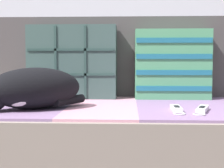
# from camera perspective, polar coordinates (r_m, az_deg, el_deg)

# --- Properties ---
(couch) EXTENTS (1.96, 0.90, 0.34)m
(couch) POSITION_cam_1_polar(r_m,az_deg,el_deg) (1.67, -6.68, -9.18)
(couch) COLOR brown
(couch) RESTS_ON ground_plane
(sofa_backrest) EXTENTS (1.92, 0.14, 0.44)m
(sofa_backrest) POSITION_cam_1_polar(r_m,az_deg,el_deg) (2.00, -4.98, 4.51)
(sofa_backrest) COLOR #474242
(sofa_backrest) RESTS_ON couch
(throw_pillow_quilted) EXTENTS (0.47, 0.14, 0.39)m
(throw_pillow_quilted) POSITION_cam_1_polar(r_m,az_deg,el_deg) (1.86, -6.59, 3.67)
(throw_pillow_quilted) COLOR #38514C
(throw_pillow_quilted) RESTS_ON couch
(throw_pillow_striped) EXTENTS (0.39, 0.14, 0.37)m
(throw_pillow_striped) POSITION_cam_1_polar(r_m,az_deg,el_deg) (1.85, 9.98, 3.25)
(throw_pillow_striped) COLOR #4C9366
(throw_pillow_striped) RESTS_ON couch
(sleeping_cat) EXTENTS (0.45, 0.38, 0.18)m
(sleeping_cat) POSITION_cam_1_polar(r_m,az_deg,el_deg) (1.48, -13.17, -0.87)
(sleeping_cat) COLOR black
(sleeping_cat) RESTS_ON couch
(game_remote_near) EXTENTS (0.10, 0.20, 0.02)m
(game_remote_near) POSITION_cam_1_polar(r_m,az_deg,el_deg) (1.43, 14.76, -4.11)
(game_remote_near) COLOR white
(game_remote_near) RESTS_ON couch
(game_remote_far) EXTENTS (0.05, 0.19, 0.02)m
(game_remote_far) POSITION_cam_1_polar(r_m,az_deg,el_deg) (1.42, 10.68, -4.09)
(game_remote_far) COLOR white
(game_remote_far) RESTS_ON couch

